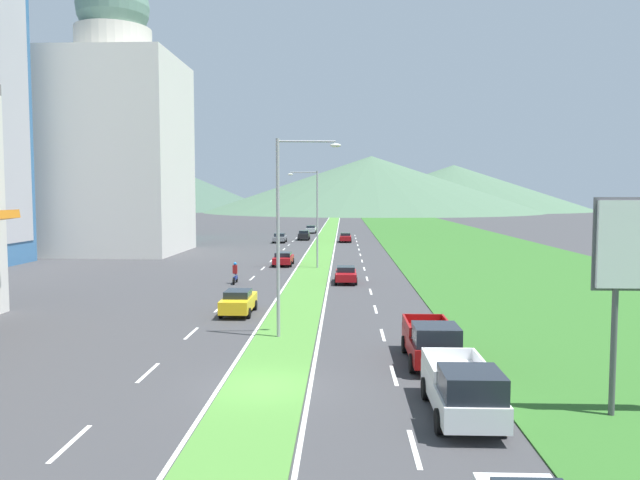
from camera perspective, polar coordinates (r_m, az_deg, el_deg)
ground_plane at (r=24.26m, az=-5.19°, el=-13.53°), size 600.00×600.00×0.00m
grass_median at (r=83.29m, az=0.13°, el=-0.85°), size 3.20×240.00×0.06m
grass_verge_right at (r=85.07m, az=14.14°, el=-0.88°), size 24.00×240.00×0.06m
lane_dash_left_2 at (r=20.59m, az=-22.21°, el=-17.10°), size 0.16×2.80×0.01m
lane_dash_left_3 at (r=27.02m, az=-15.71°, el=-11.80°), size 0.16×2.80×0.01m
lane_dash_left_4 at (r=33.78m, az=-11.88°, el=-8.50°), size 0.16×2.80×0.01m
lane_dash_left_5 at (r=40.71m, az=-9.38°, el=-6.29°), size 0.16×2.80×0.01m
lane_dash_left_6 at (r=47.74m, az=-7.63°, el=-4.72°), size 0.16×2.80×0.01m
lane_dash_left_7 at (r=54.84m, az=-6.33°, el=-3.55°), size 0.16×2.80×0.01m
lane_dash_left_8 at (r=61.97m, az=-5.34°, el=-2.65°), size 0.16×2.80×0.01m
lane_dash_left_9 at (r=69.12m, az=-4.55°, el=-1.93°), size 0.16×2.80×0.01m
lane_dash_left_10 at (r=76.30m, az=-3.90°, el=-1.35°), size 0.16×2.80×0.01m
lane_dash_left_11 at (r=83.49m, az=-3.37°, el=-0.87°), size 0.16×2.80×0.01m
lane_dash_left_12 at (r=90.69m, az=-2.93°, el=-0.46°), size 0.16×2.80×0.01m
lane_dash_left_13 at (r=97.90m, az=-2.55°, el=-0.12°), size 0.16×2.80×0.01m
lane_dash_left_14 at (r=105.12m, az=-2.22°, el=0.18°), size 0.16×2.80×0.01m
lane_dash_left_15 at (r=112.34m, az=-1.93°, el=0.44°), size 0.16×2.80×0.01m
lane_dash_right_2 at (r=19.04m, az=8.77°, el=-18.64°), size 0.16×2.80×0.01m
lane_dash_right_3 at (r=25.85m, az=6.90°, el=-12.40°), size 0.16×2.80×0.01m
lane_dash_right_4 at (r=32.85m, az=5.86°, el=-8.79°), size 0.16×2.80×0.01m
lane_dash_right_5 at (r=39.95m, az=5.19°, el=-6.45°), size 0.16×2.80×0.01m
lane_dash_right_6 at (r=47.09m, az=4.74°, el=-4.82°), size 0.16×2.80×0.01m
lane_dash_right_7 at (r=54.27m, az=4.40°, el=-3.61°), size 0.16×2.80×0.01m
lane_dash_right_8 at (r=61.47m, az=4.14°, el=-2.69°), size 0.16×2.80×0.01m
lane_dash_right_9 at (r=68.67m, az=3.94°, el=-1.97°), size 0.16×2.80×0.01m
lane_dash_right_10 at (r=75.89m, az=3.78°, el=-1.38°), size 0.16×2.80×0.01m
lane_dash_right_11 at (r=83.12m, az=3.64°, el=-0.89°), size 0.16×2.80×0.01m
lane_dash_right_12 at (r=90.35m, az=3.53°, el=-0.48°), size 0.16×2.80×0.01m
lane_dash_right_13 at (r=97.59m, az=3.43°, el=-0.13°), size 0.16×2.80×0.01m
lane_dash_right_14 at (r=104.82m, az=3.35°, el=0.17°), size 0.16×2.80×0.01m
lane_dash_right_15 at (r=112.07m, az=3.27°, el=0.43°), size 0.16×2.80×0.01m
edge_line_median_left at (r=83.37m, az=-1.07°, el=-0.87°), size 0.16×240.00×0.01m
edge_line_median_right at (r=83.25m, az=1.33°, el=-0.87°), size 0.16×240.00×0.01m
domed_building at (r=83.01m, az=-18.47°, el=9.04°), size 16.22×16.22×35.35m
midrise_colored at (r=110.50m, az=-15.89°, el=7.34°), size 12.72×12.72×27.46m
hill_far_left at (r=330.86m, az=-18.65°, el=5.63°), size 158.92×158.92×33.75m
hill_far_center at (r=270.18m, az=4.78°, el=5.21°), size 145.89×145.89×24.37m
hill_far_right at (r=307.31m, az=12.32°, el=4.79°), size 130.88×130.88×22.00m
street_lamp_near at (r=31.37m, az=-3.31°, el=1.46°), size 3.31×0.47×10.25m
street_lamp_mid at (r=61.50m, az=-0.55°, el=2.57°), size 3.07×0.40×9.80m
car_0 at (r=100.65m, az=-1.51°, el=0.46°), size 1.90×4.01×1.55m
car_1 at (r=118.69m, az=-0.85°, el=1.02°), size 2.01×4.72×1.49m
car_2 at (r=95.28m, az=-3.77°, el=0.21°), size 1.97×4.37×1.46m
car_4 at (r=64.33m, az=-3.43°, el=-1.74°), size 2.00×4.75×1.40m
car_5 at (r=38.46m, az=-7.60°, el=-5.70°), size 1.88×4.31×1.52m
car_7 at (r=51.59m, az=2.43°, el=-3.22°), size 1.86×4.09×1.38m
car_8 at (r=96.23m, az=2.38°, el=0.25°), size 1.90×4.47×1.43m
pickup_truck_0 at (r=27.45m, az=10.34°, el=-9.34°), size 2.18×5.40×2.00m
pickup_truck_1 at (r=21.23m, az=13.17°, el=-13.45°), size 2.18×5.40×2.00m
motorcycle_rider at (r=51.63m, az=-7.90°, el=-3.22°), size 0.36×2.00×1.80m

